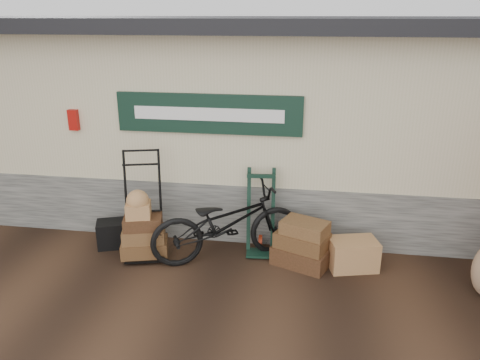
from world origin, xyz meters
name	(u,v)px	position (x,y,z in m)	size (l,w,h in m)	color
ground	(218,276)	(0.00, 0.00, 0.00)	(80.00, 80.00, 0.00)	black
station_building	(247,113)	(-0.01, 2.74, 1.61)	(14.40, 4.10, 3.20)	#4C4C47
porter_trolley	(143,204)	(-1.15, 0.47, 0.76)	(0.76, 0.57, 1.52)	black
green_barrow	(261,212)	(0.47, 0.75, 0.62)	(0.45, 0.38, 1.24)	black
suitcase_stack	(302,242)	(1.07, 0.48, 0.33)	(0.74, 0.47, 0.66)	#372211
wicker_hamper	(353,254)	(1.75, 0.49, 0.20)	(0.63, 0.41, 0.41)	olive
black_trunk	(111,234)	(-1.72, 0.59, 0.19)	(0.39, 0.33, 0.39)	black
bicycle	(227,219)	(0.03, 0.47, 0.61)	(2.11, 0.73, 1.22)	black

